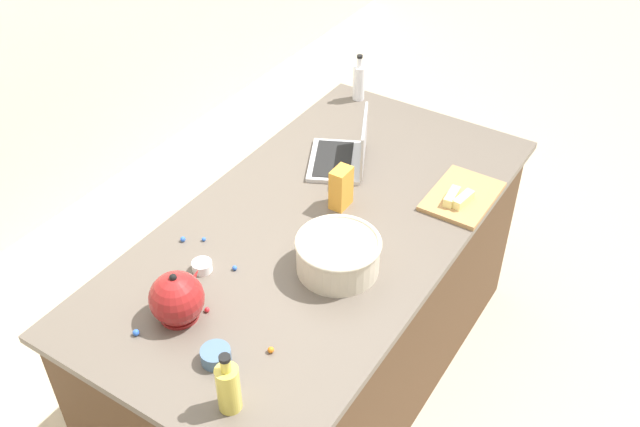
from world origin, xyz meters
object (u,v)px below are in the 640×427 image
laptop (345,154)px  bottle_vinegar (359,82)px  butter_stick_left (463,199)px  ramekin_small (216,356)px  kettle (177,299)px  butter_stick_right (452,197)px  mixing_bowl_large (338,254)px  candy_bag (341,188)px  bottle_oil (228,387)px  ramekin_medium (202,266)px  cutting_board (462,196)px

laptop → bottle_vinegar: size_ratio=1.64×
butter_stick_left → ramekin_small: (-1.12, 0.33, -0.01)m
butter_stick_left → ramekin_small: bearing=163.7°
kettle → butter_stick_right: 1.14m
mixing_bowl_large → ramekin_small: size_ratio=3.21×
mixing_bowl_large → butter_stick_left: size_ratio=2.75×
butter_stick_right → laptop: bearing=88.2°
laptop → bottle_vinegar: (0.51, 0.23, 0.04)m
mixing_bowl_large → ramekin_small: 0.56m
ramekin_small → candy_bag: size_ratio=0.55×
bottle_oil → bottle_vinegar: bearing=18.5°
butter_stick_left → butter_stick_right: bearing=99.0°
bottle_vinegar → butter_stick_left: size_ratio=2.08×
bottle_vinegar → ramekin_medium: bearing=-173.8°
bottle_vinegar → cutting_board: size_ratio=0.67×
bottle_oil → kettle: 0.41m
cutting_board → ramekin_medium: (-0.88, 0.60, 0.01)m
laptop → bottle_vinegar: bearing=24.2°
mixing_bowl_large → bottle_oil: (-0.66, -0.04, 0.02)m
kettle → cutting_board: (1.09, -0.52, -0.07)m
laptop → ramekin_medium: (-0.83, 0.08, -0.03)m
bottle_vinegar → butter_stick_right: size_ratio=2.08×
cutting_board → butter_stick_left: (-0.05, -0.02, 0.03)m
butter_stick_right → mixing_bowl_large: bearing=161.9°
bottle_oil → butter_stick_right: 1.23m
ramekin_small → ramekin_medium: (0.29, 0.30, -0.01)m
butter_stick_right → bottle_oil: bearing=173.4°
butter_stick_right → ramekin_small: 1.14m
ramekin_medium → candy_bag: bearing=-20.7°
cutting_board → kettle: bearing=154.2°
candy_bag → laptop: bearing=27.8°
butter_stick_left → butter_stick_right: size_ratio=1.00×
kettle → butter_stick_right: bearing=-26.0°
cutting_board → butter_stick_right: bearing=159.2°
butter_stick_left → ramekin_small: 1.16m
ramekin_small → cutting_board: bearing=-14.6°
laptop → bottle_oil: size_ratio=1.72×
mixing_bowl_large → cutting_board: (0.62, -0.20, -0.06)m
laptop → butter_stick_right: bearing=-91.8°
butter_stick_left → mixing_bowl_large: bearing=158.1°
mixing_bowl_large → butter_stick_left: mixing_bowl_large is taller
laptop → butter_stick_left: size_ratio=3.41×
mixing_bowl_large → butter_stick_left: bearing=-21.9°
kettle → butter_stick_left: size_ratio=1.94×
ramekin_small → candy_bag: candy_bag is taller
laptop → ramekin_small: 1.15m
bottle_vinegar → candy_bag: bottle_vinegar is taller
mixing_bowl_large → candy_bag: bearing=29.6°
bottle_vinegar → ramekin_medium: (-1.34, -0.15, -0.07)m
bottle_vinegar → candy_bag: (-0.77, -0.36, -0.01)m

